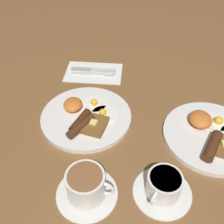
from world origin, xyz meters
name	(u,v)px	position (x,y,z in m)	size (l,w,h in m)	color
ground_plane	(86,118)	(0.00, 0.00, 0.00)	(3.00, 3.00, 0.00)	brown
breakfast_plate_near	(86,116)	(0.00, 0.00, 0.01)	(0.28, 0.28, 0.04)	white
breakfast_plate_far	(211,134)	(0.08, 0.37, 0.01)	(0.28, 0.28, 0.05)	white
teacup_near	(86,186)	(0.26, 0.02, 0.04)	(0.15, 0.15, 0.08)	white
teacup_far	(163,187)	(0.26, 0.20, 0.03)	(0.14, 0.14, 0.07)	white
napkin	(94,72)	(-0.25, 0.01, 0.00)	(0.14, 0.21, 0.01)	white
knife	(91,69)	(-0.26, 0.00, 0.01)	(0.03, 0.18, 0.01)	silver
spoon	(105,73)	(-0.23, 0.05, 0.01)	(0.03, 0.17, 0.01)	silver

